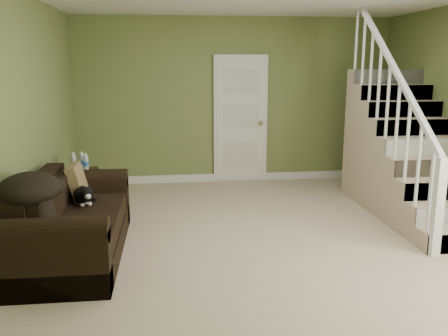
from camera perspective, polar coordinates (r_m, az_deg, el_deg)
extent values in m
cube|color=tan|center=(5.23, 5.29, -8.59)|extent=(5.00, 5.50, 0.01)
cube|color=olive|center=(7.62, 1.22, 8.07)|extent=(5.00, 0.04, 2.60)
cube|color=olive|center=(2.35, 19.77, -2.26)|extent=(5.00, 0.04, 2.60)
cube|color=olive|center=(5.03, -23.60, 4.88)|extent=(0.04, 5.50, 2.60)
cube|color=white|center=(7.78, 1.21, -1.09)|extent=(5.00, 0.04, 0.12)
cube|color=white|center=(5.31, -22.13, -8.49)|extent=(0.04, 5.50, 0.12)
cube|color=white|center=(7.63, 1.99, 5.89)|extent=(0.86, 0.05, 2.02)
cube|color=white|center=(7.61, 2.02, 5.79)|extent=(0.78, 0.04, 1.96)
sphere|color=olive|center=(7.63, 4.45, 5.40)|extent=(0.07, 0.07, 0.07)
cylinder|color=white|center=(5.17, 23.61, -2.29)|extent=(0.04, 0.04, 0.90)
cylinder|color=white|center=(5.36, 22.36, 0.49)|extent=(0.04, 0.04, 0.90)
cube|color=tan|center=(5.93, 24.51, -4.09)|extent=(1.00, 0.27, 0.60)
cylinder|color=white|center=(5.56, 21.21, 3.08)|extent=(0.04, 0.04, 0.90)
cube|color=tan|center=(6.13, 23.31, -2.51)|extent=(1.00, 0.27, 0.80)
cylinder|color=white|center=(5.77, 20.13, 5.48)|extent=(0.04, 0.04, 0.90)
cube|color=tan|center=(6.34, 22.19, -1.03)|extent=(1.00, 0.27, 1.00)
cylinder|color=white|center=(6.00, 19.12, 7.70)|extent=(0.04, 0.04, 0.90)
cube|color=tan|center=(6.55, 21.14, 0.36)|extent=(1.00, 0.27, 1.20)
cylinder|color=white|center=(6.23, 18.17, 9.76)|extent=(0.04, 0.04, 0.90)
cube|color=tan|center=(6.77, 20.16, 1.66)|extent=(1.00, 0.27, 1.40)
cylinder|color=white|center=(6.47, 17.29, 11.66)|extent=(0.04, 0.04, 0.90)
cube|color=tan|center=(6.99, 19.24, 2.88)|extent=(1.00, 0.27, 1.60)
cylinder|color=white|center=(6.72, 16.46, 13.42)|extent=(0.04, 0.04, 0.90)
cube|color=tan|center=(7.21, 18.37, 4.02)|extent=(1.00, 0.27, 1.80)
cylinder|color=white|center=(6.98, 15.67, 15.05)|extent=(0.04, 0.04, 0.90)
cube|color=white|center=(5.08, 24.33, -4.36)|extent=(0.09, 0.09, 1.00)
cube|color=white|center=(5.98, 19.42, 11.99)|extent=(0.06, 2.46, 1.84)
cube|color=black|center=(5.00, -17.15, -8.71)|extent=(0.86, 2.00, 0.23)
cube|color=black|center=(4.92, -16.26, -6.38)|extent=(0.65, 1.51, 0.20)
cube|color=black|center=(4.14, -19.51, -10.87)|extent=(0.86, 0.23, 0.56)
cube|color=black|center=(5.78, -15.70, -4.03)|extent=(0.86, 0.23, 0.56)
cylinder|color=black|center=(4.04, -19.79, -7.19)|extent=(0.86, 0.23, 0.23)
cylinder|color=black|center=(5.71, -15.87, -1.31)|extent=(0.86, 0.23, 0.23)
cube|color=black|center=(4.96, -21.32, -4.44)|extent=(0.18, 1.55, 0.57)
cube|color=black|center=(4.90, -19.79, -3.62)|extent=(0.13, 1.49, 0.32)
cube|color=black|center=(6.26, -16.63, -2.86)|extent=(0.58, 0.58, 0.56)
cylinder|color=silver|center=(6.14, -17.62, 0.41)|extent=(0.06, 0.06, 0.20)
cylinder|color=#2F66B7|center=(6.14, -17.62, 0.41)|extent=(0.07, 0.07, 0.05)
cylinder|color=white|center=(6.12, -17.69, 1.46)|extent=(0.03, 0.03, 0.03)
cylinder|color=silver|center=(6.15, -16.28, 0.51)|extent=(0.06, 0.06, 0.20)
cylinder|color=#2F66B7|center=(6.15, -16.28, 0.51)|extent=(0.07, 0.07, 0.05)
cylinder|color=white|center=(6.13, -16.35, 1.57)|extent=(0.03, 0.03, 0.03)
cylinder|color=silver|center=(6.27, -16.70, 0.71)|extent=(0.06, 0.06, 0.20)
cylinder|color=#2F66B7|center=(6.27, -16.70, 0.71)|extent=(0.07, 0.07, 0.05)
cylinder|color=white|center=(6.25, -16.77, 1.74)|extent=(0.03, 0.03, 0.03)
cylinder|color=silver|center=(6.27, -17.65, 0.65)|extent=(0.06, 0.06, 0.20)
cylinder|color=#2F66B7|center=(6.27, -17.65, 0.65)|extent=(0.07, 0.07, 0.05)
cylinder|color=white|center=(6.25, -17.72, 1.68)|extent=(0.03, 0.03, 0.03)
ellipsoid|color=black|center=(5.21, -16.57, -3.14)|extent=(0.31, 0.39, 0.19)
ellipsoid|color=white|center=(5.14, -16.70, -3.73)|extent=(0.15, 0.17, 0.09)
sphere|color=black|center=(5.03, -16.96, -2.97)|extent=(0.16, 0.16, 0.13)
ellipsoid|color=white|center=(4.98, -17.04, -3.36)|extent=(0.08, 0.07, 0.06)
cone|color=black|center=(5.03, -17.37, -2.23)|extent=(0.06, 0.06, 0.06)
cone|color=black|center=(5.02, -16.59, -2.21)|extent=(0.06, 0.06, 0.06)
cylinder|color=black|center=(5.34, -15.33, -3.49)|extent=(0.18, 0.23, 0.03)
ellipsoid|color=yellow|center=(4.44, -17.80, -6.79)|extent=(0.06, 0.19, 0.05)
cube|color=#4F3A1F|center=(5.41, -17.14, -1.73)|extent=(0.21, 0.42, 0.43)
ellipsoid|color=black|center=(4.41, -22.44, -2.32)|extent=(0.55, 0.70, 0.28)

